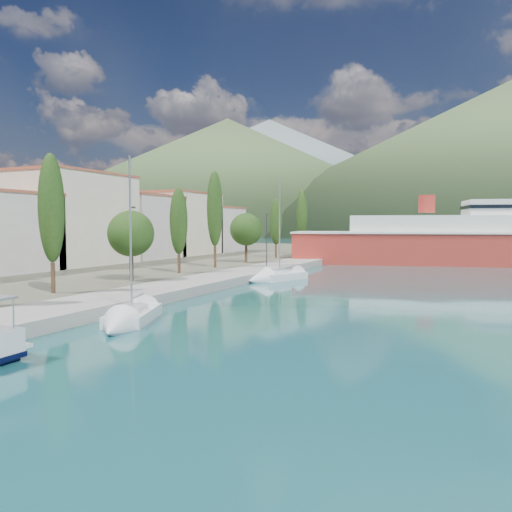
% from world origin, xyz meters
% --- Properties ---
extents(ground, '(1400.00, 1400.00, 0.00)m').
position_xyz_m(ground, '(0.00, 120.00, 0.00)').
color(ground, '#184F53').
extents(quay, '(5.00, 88.00, 0.80)m').
position_xyz_m(quay, '(-9.00, 26.00, 0.40)').
color(quay, gray).
rests_on(quay, ground).
extents(land_strip, '(70.00, 148.00, 0.70)m').
position_xyz_m(land_strip, '(-47.00, 36.00, 0.35)').
color(land_strip, '#565644').
rests_on(land_strip, ground).
extents(town_buildings, '(9.20, 69.20, 11.30)m').
position_xyz_m(town_buildings, '(-32.00, 36.91, 5.57)').
color(town_buildings, beige).
rests_on(town_buildings, land_strip).
extents(tree_row, '(4.22, 63.46, 11.04)m').
position_xyz_m(tree_row, '(-14.19, 32.04, 5.90)').
color(tree_row, '#47301E').
rests_on(tree_row, land_strip).
extents(lamp_posts, '(0.15, 46.30, 6.06)m').
position_xyz_m(lamp_posts, '(-9.00, 13.75, 4.08)').
color(lamp_posts, '#2D2D33').
rests_on(lamp_posts, quay).
extents(sailboat_near, '(4.60, 7.43, 10.28)m').
position_xyz_m(sailboat_near, '(-4.07, 5.53, 0.28)').
color(sailboat_near, silver).
rests_on(sailboat_near, ground).
extents(sailboat_mid, '(4.91, 7.81, 10.96)m').
position_xyz_m(sailboat_mid, '(-5.40, 29.43, 0.31)').
color(sailboat_mid, silver).
rests_on(sailboat_mid, ground).
extents(ferry, '(53.72, 22.10, 10.44)m').
position_xyz_m(ferry, '(13.82, 61.52, 3.18)').
color(ferry, '#AC2D23').
rests_on(ferry, ground).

